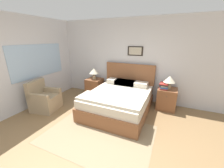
{
  "coord_description": "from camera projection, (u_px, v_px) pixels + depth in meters",
  "views": [
    {
      "loc": [
        1.18,
        -1.38,
        1.99
      ],
      "look_at": [
        -0.17,
        1.61,
        0.89
      ],
      "focal_mm": 22.0,
      "sensor_mm": 36.0,
      "label": 1
    }
  ],
  "objects": [
    {
      "name": "table_lamp_by_door",
      "position": [
        169.0,
        80.0,
        3.82
      ],
      "size": [
        0.32,
        0.32,
        0.38
      ],
      "color": "gray",
      "rests_on": "nightstand_by_door"
    },
    {
      "name": "book_slim_near_top",
      "position": [
        164.0,
        84.0,
        3.88
      ],
      "size": [
        0.25,
        0.26,
        0.03
      ],
      "rotation": [
        0.0,
        0.0,
        -0.18
      ],
      "color": "#232328",
      "rests_on": "book_novel_upper"
    },
    {
      "name": "wall_back",
      "position": [
        134.0,
        61.0,
        4.43
      ],
      "size": [
        7.6,
        0.09,
        2.6
      ],
      "color": "silver",
      "rests_on": "ground_plane"
    },
    {
      "name": "book_hardcover_middle",
      "position": [
        164.0,
        87.0,
        3.9
      ],
      "size": [
        0.24,
        0.29,
        0.04
      ],
      "rotation": [
        0.0,
        0.0,
        0.16
      ],
      "color": "#335693",
      "rests_on": "book_thick_bottom"
    },
    {
      "name": "book_paperback_top",
      "position": [
        164.0,
        83.0,
        3.87
      ],
      "size": [
        0.22,
        0.28,
        0.03
      ],
      "rotation": [
        0.0,
        0.0,
        -0.02
      ],
      "color": "#B7332D",
      "rests_on": "book_slim_near_top"
    },
    {
      "name": "nightstand_near_window",
      "position": [
        95.0,
        87.0,
        4.96
      ],
      "size": [
        0.52,
        0.53,
        0.62
      ],
      "color": "brown",
      "rests_on": "ground_plane"
    },
    {
      "name": "area_rug_main",
      "position": [
        99.0,
        134.0,
        2.99
      ],
      "size": [
        2.27,
        1.62,
        0.01
      ],
      "color": "#897556",
      "rests_on": "ground_plane"
    },
    {
      "name": "wall_left",
      "position": [
        36.0,
        62.0,
        4.16
      ],
      "size": [
        0.08,
        5.33,
        2.6
      ],
      "color": "silver",
      "rests_on": "ground_plane"
    },
    {
      "name": "table_lamp_near_window",
      "position": [
        94.0,
        72.0,
        4.77
      ],
      "size": [
        0.32,
        0.32,
        0.38
      ],
      "color": "gray",
      "rests_on": "nightstand_near_window"
    },
    {
      "name": "ground_plane",
      "position": [
        81.0,
        164.0,
        2.28
      ],
      "size": [
        16.0,
        16.0,
        0.0
      ],
      "primitive_type": "plane",
      "color": "olive"
    },
    {
      "name": "nightstand_by_door",
      "position": [
        166.0,
        99.0,
        4.01
      ],
      "size": [
        0.52,
        0.53,
        0.62
      ],
      "color": "brown",
      "rests_on": "ground_plane"
    },
    {
      "name": "bed",
      "position": [
        119.0,
        100.0,
        3.89
      ],
      "size": [
        1.62,
        1.95,
        1.22
      ],
      "color": "brown",
      "rests_on": "ground_plane"
    },
    {
      "name": "book_novel_upper",
      "position": [
        164.0,
        86.0,
        3.89
      ],
      "size": [
        0.19,
        0.22,
        0.04
      ],
      "rotation": [
        0.0,
        0.0,
        0.13
      ],
      "color": "beige",
      "rests_on": "book_hardcover_middle"
    },
    {
      "name": "book_thick_bottom",
      "position": [
        163.0,
        88.0,
        3.91
      ],
      "size": [
        0.22,
        0.26,
        0.03
      ],
      "rotation": [
        0.0,
        0.0,
        0.06
      ],
      "color": "#B7332D",
      "rests_on": "nightstand_by_door"
    },
    {
      "name": "armchair",
      "position": [
        45.0,
        100.0,
        3.96
      ],
      "size": [
        0.77,
        0.76,
        0.86
      ],
      "rotation": [
        0.0,
        0.0,
        -1.39
      ],
      "color": "#998466",
      "rests_on": "ground_plane"
    }
  ]
}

